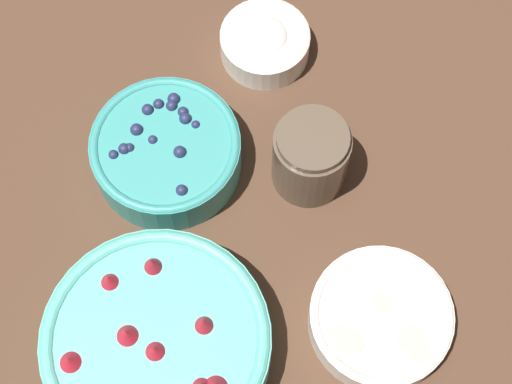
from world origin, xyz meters
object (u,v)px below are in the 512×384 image
object	(u,v)px
bowl_strawberries	(157,344)
jar_chocolate	(310,158)
bowl_cream	(265,42)
bowl_blueberries	(166,151)
bowl_bananas	(381,318)

from	to	relation	value
bowl_strawberries	jar_chocolate	world-z (taller)	jar_chocolate
bowl_strawberries	bowl_cream	xyz separation A→B (m)	(-0.35, -0.23, -0.01)
bowl_blueberries	bowl_bananas	xyz separation A→B (m)	(-0.06, 0.32, -0.01)
bowl_bananas	bowl_cream	xyz separation A→B (m)	(-0.14, -0.37, 0.00)
bowl_bananas	bowl_strawberries	bearing A→B (deg)	-33.04
bowl_strawberries	bowl_bananas	bearing A→B (deg)	146.96
bowl_cream	bowl_bananas	bearing A→B (deg)	68.94
jar_chocolate	bowl_blueberries	bearing A→B (deg)	-45.41
bowl_blueberries	jar_chocolate	distance (m)	0.18
bowl_blueberries	bowl_cream	bearing A→B (deg)	-167.28
bowl_cream	bowl_strawberries	bearing A→B (deg)	32.65
bowl_cream	jar_chocolate	bearing A→B (deg)	66.27
bowl_bananas	bowl_blueberries	bearing A→B (deg)	-79.78
bowl_strawberries	bowl_bananas	world-z (taller)	bowl_strawberries
bowl_strawberries	bowl_blueberries	size ratio (longest dim) A/B	1.39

